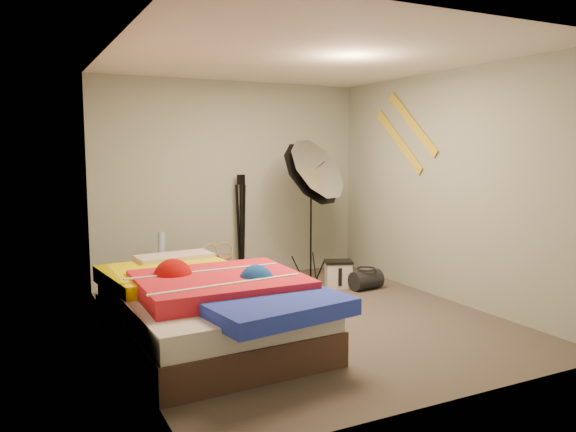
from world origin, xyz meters
TOP-DOWN VIEW (x-y plane):
  - floor at (0.00, 0.00)m, footprint 4.00×4.00m
  - ceiling at (0.00, 0.00)m, footprint 4.00×4.00m
  - wall_back at (0.00, 2.00)m, footprint 3.50×0.00m
  - wall_front at (0.00, -2.00)m, footprint 3.50×0.00m
  - wall_left at (-1.75, 0.00)m, footprint 0.00×4.00m
  - wall_right at (1.75, 0.00)m, footprint 0.00×4.00m
  - tote_bag at (-0.38, 1.56)m, footprint 0.41×0.19m
  - wrapping_roll at (-1.02, 1.63)m, footprint 0.16×0.22m
  - camera_case at (0.95, 0.95)m, footprint 0.36×0.31m
  - duffel_bag at (1.19, 0.72)m, footprint 0.40×0.27m
  - wall_stripe_upper at (1.73, 0.60)m, footprint 0.02×0.91m
  - wall_stripe_lower at (1.73, 0.85)m, footprint 0.02×0.91m
  - bed at (-1.06, -0.20)m, footprint 1.65×2.37m
  - photo_umbrella at (0.76, 1.31)m, footprint 0.95×0.94m
  - camera_tripod at (0.08, 1.88)m, footprint 0.09×0.09m

SIDE VIEW (x-z plane):
  - floor at x=0.00m, z-range 0.00..0.00m
  - duffel_bag at x=1.19m, z-range 0.00..0.23m
  - camera_case at x=0.95m, z-range 0.00..0.30m
  - tote_bag at x=-0.38m, z-range -0.01..0.41m
  - bed at x=-1.06m, z-range 0.00..0.62m
  - wrapping_roll at x=-1.02m, z-range 0.00..0.71m
  - camera_tripod at x=0.08m, z-range 0.10..1.43m
  - wall_back at x=0.00m, z-range -0.50..3.00m
  - wall_front at x=0.00m, z-range -0.50..3.00m
  - wall_left at x=-1.75m, z-range -0.75..3.25m
  - wall_right at x=1.75m, z-range -0.75..3.25m
  - photo_umbrella at x=0.76m, z-range 0.41..2.28m
  - wall_stripe_lower at x=1.73m, z-range 1.36..2.14m
  - wall_stripe_upper at x=1.73m, z-range 1.56..2.34m
  - ceiling at x=0.00m, z-range 2.50..2.50m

